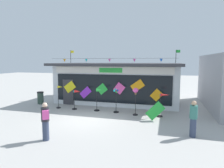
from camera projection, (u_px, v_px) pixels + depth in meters
The scene contains 12 objects.
ground_plane at pixel (88, 119), 11.71m from camera, with size 80.00×80.00×0.00m, color #ADAAA5.
kite_shop_building at pixel (119, 82), 17.15m from camera, with size 10.20×6.20×4.43m.
wind_spinner_far_left at pixel (59, 95), 14.37m from camera, with size 0.55×0.32×1.67m.
wind_spinner_left at pixel (77, 96), 13.96m from camera, with size 0.73×0.36×1.42m.
wind_spinner_center_left at pixel (99, 95), 13.53m from camera, with size 0.69×0.37×1.59m.
wind_spinner_center_right at pixel (116, 99), 13.14m from camera, with size 0.36×0.36×1.66m.
wind_spinner_right at pixel (136, 94), 12.45m from camera, with size 0.33×0.33×1.77m.
wind_spinner_far_right at pixel (163, 102), 12.09m from camera, with size 0.74×0.36×1.48m.
person_near_camera at pixel (193, 119), 8.89m from camera, with size 0.34×0.34×1.68m.
person_mid_plaza at pixel (45, 121), 8.49m from camera, with size 0.45×0.47×1.68m.
trash_bin at pixel (40, 98), 15.92m from camera, with size 0.52×0.52×0.99m.
display_kite_on_ground at pixel (155, 111), 11.42m from camera, with size 0.58×0.03×1.05m, color green.
Camera 1 is at (4.49, -10.56, 3.44)m, focal length 31.51 mm.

